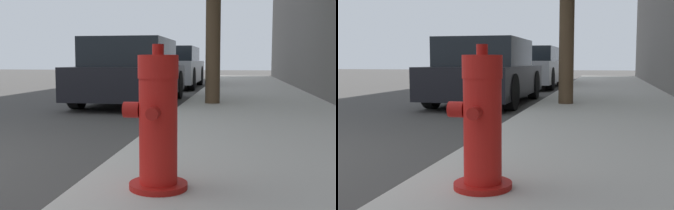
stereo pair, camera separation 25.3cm
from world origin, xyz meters
The scene contains 4 objects.
sidewalk_slab centered at (3.38, 0.00, 0.07)m, with size 2.69×40.00×0.13m.
fire_hydrant centered at (2.56, -0.13, 0.53)m, with size 0.39×0.39×0.87m.
parked_car_near centered at (0.80, 6.15, 0.66)m, with size 1.76×3.98×1.37m.
parked_car_mid centered at (0.76, 11.81, 0.69)m, with size 1.87×4.60×1.38m.
Camera 2 is at (3.28, -2.53, 0.90)m, focal length 45.00 mm.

